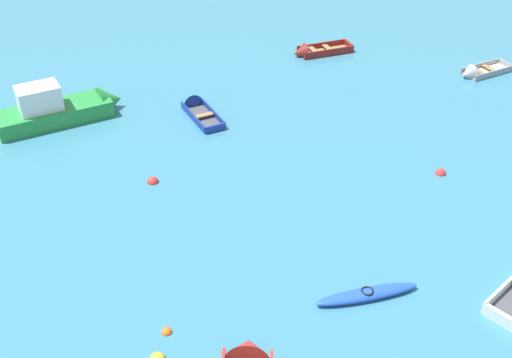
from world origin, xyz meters
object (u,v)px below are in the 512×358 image
object	(u,v)px
mooring_buoy_midfield	(153,182)
mooring_buoy_between_boats_left	(167,332)
kayak_blue_far_left	(367,294)
motor_launch_green_midfield_left	(62,108)
mooring_buoy_trailing	(440,174)
rowboat_maroon_near_left	(311,52)
rowboat_grey_cluster_inner	(476,73)
rowboat_deep_blue_cluster_outer	(196,108)

from	to	relation	value
mooring_buoy_midfield	mooring_buoy_between_boats_left	bearing A→B (deg)	-64.89
kayak_blue_far_left	mooring_buoy_midfield	bearing A→B (deg)	154.55
motor_launch_green_midfield_left	kayak_blue_far_left	world-z (taller)	motor_launch_green_midfield_left
motor_launch_green_midfield_left	mooring_buoy_trailing	world-z (taller)	motor_launch_green_midfield_left
mooring_buoy_trailing	mooring_buoy_between_boats_left	bearing A→B (deg)	-125.85
kayak_blue_far_left	mooring_buoy_between_boats_left	xyz separation A→B (m)	(-5.08, -2.66, -0.14)
kayak_blue_far_left	rowboat_maroon_near_left	bearing A→B (deg)	105.74
rowboat_grey_cluster_inner	mooring_buoy_between_boats_left	size ratio (longest dim) A/B	9.16
rowboat_maroon_near_left	mooring_buoy_midfield	distance (m)	13.10
rowboat_deep_blue_cluster_outer	rowboat_maroon_near_left	xyz separation A→B (m)	(3.75, 7.10, 0.02)
mooring_buoy_midfield	mooring_buoy_trailing	size ratio (longest dim) A/B	1.04
rowboat_deep_blue_cluster_outer	mooring_buoy_trailing	size ratio (longest dim) A/B	6.93
kayak_blue_far_left	mooring_buoy_trailing	distance (m)	7.32
rowboat_grey_cluster_inner	mooring_buoy_midfield	bearing A→B (deg)	-133.45
rowboat_deep_blue_cluster_outer	mooring_buoy_between_boats_left	world-z (taller)	rowboat_deep_blue_cluster_outer
rowboat_deep_blue_cluster_outer	rowboat_grey_cluster_inner	distance (m)	13.52
kayak_blue_far_left	mooring_buoy_between_boats_left	world-z (taller)	kayak_blue_far_left
mooring_buoy_between_boats_left	kayak_blue_far_left	bearing A→B (deg)	27.60
mooring_buoy_trailing	motor_launch_green_midfield_left	bearing A→B (deg)	179.26
mooring_buoy_midfield	mooring_buoy_between_boats_left	world-z (taller)	mooring_buoy_midfield
motor_launch_green_midfield_left	mooring_buoy_midfield	size ratio (longest dim) A/B	11.56
rowboat_deep_blue_cluster_outer	rowboat_grey_cluster_inner	bearing A→B (deg)	29.43
motor_launch_green_midfield_left	rowboat_deep_blue_cluster_outer	bearing A→B (deg)	22.61
rowboat_maroon_near_left	mooring_buoy_trailing	xyz separation A→B (m)	(6.59, -9.44, -0.16)
kayak_blue_far_left	mooring_buoy_midfield	distance (m)	9.02
mooring_buoy_between_boats_left	motor_launch_green_midfield_left	bearing A→B (deg)	130.44
rowboat_grey_cluster_inner	rowboat_maroon_near_left	xyz separation A→B (m)	(-8.03, 0.45, 0.02)
mooring_buoy_midfield	rowboat_grey_cluster_inner	bearing A→B (deg)	46.55
rowboat_deep_blue_cluster_outer	kayak_blue_far_left	world-z (taller)	rowboat_deep_blue_cluster_outer
rowboat_grey_cluster_inner	kayak_blue_far_left	size ratio (longest dim) A/B	0.92
mooring_buoy_between_boats_left	rowboat_grey_cluster_inner	bearing A→B (deg)	65.65
rowboat_deep_blue_cluster_outer	motor_launch_green_midfield_left	size ratio (longest dim) A/B	0.58
rowboat_grey_cluster_inner	rowboat_maroon_near_left	size ratio (longest dim) A/B	0.87
rowboat_deep_blue_cluster_outer	rowboat_grey_cluster_inner	world-z (taller)	rowboat_grey_cluster_inner
mooring_buoy_trailing	mooring_buoy_between_boats_left	size ratio (longest dim) A/B	1.36
rowboat_deep_blue_cluster_outer	motor_launch_green_midfield_left	distance (m)	5.58
rowboat_grey_cluster_inner	mooring_buoy_between_boats_left	distance (m)	20.53
rowboat_maroon_near_left	kayak_blue_far_left	bearing A→B (deg)	-74.26
rowboat_deep_blue_cluster_outer	kayak_blue_far_left	distance (m)	12.60
rowboat_maroon_near_left	mooring_buoy_midfield	world-z (taller)	rowboat_maroon_near_left
rowboat_deep_blue_cluster_outer	mooring_buoy_between_boats_left	distance (m)	12.50
rowboat_maroon_near_left	mooring_buoy_midfield	bearing A→B (deg)	-105.48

